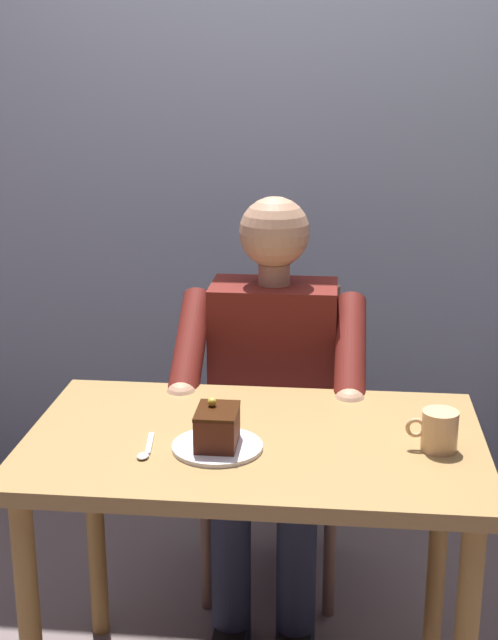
# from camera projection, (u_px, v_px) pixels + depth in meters

# --- Properties ---
(cafe_rear_panel) EXTENTS (6.40, 0.12, 3.00)m
(cafe_rear_panel) POSITION_uv_depth(u_px,v_px,m) (292.00, 81.00, 3.10)
(cafe_rear_panel) COLOR #919EB5
(cafe_rear_panel) RESTS_ON ground
(dining_table) EXTENTS (1.05, 0.65, 0.74)m
(dining_table) POSITION_uv_depth(u_px,v_px,m) (254.00, 476.00, 2.07)
(dining_table) COLOR olive
(dining_table) RESTS_ON ground
(chair) EXTENTS (0.42, 0.42, 0.91)m
(chair) POSITION_uv_depth(u_px,v_px,m) (275.00, 420.00, 2.75)
(chair) COLOR #856553
(chair) RESTS_ON ground
(seated_person) EXTENTS (0.53, 0.58, 1.21)m
(seated_person) POSITION_uv_depth(u_px,v_px,m) (271.00, 402.00, 2.54)
(seated_person) COLOR maroon
(seated_person) RESTS_ON ground
(dessert_plate) EXTENTS (0.20, 0.20, 0.01)m
(dessert_plate) POSITION_uv_depth(u_px,v_px,m) (217.00, 447.00, 1.98)
(dessert_plate) COLOR white
(dessert_plate) RESTS_ON dining_table
(cake_slice) EXTENTS (0.09, 0.12, 0.10)m
(cake_slice) POSITION_uv_depth(u_px,v_px,m) (217.00, 427.00, 1.97)
(cake_slice) COLOR #4E2114
(cake_slice) RESTS_ON dessert_plate
(coffee_cup) EXTENTS (0.12, 0.08, 0.09)m
(coffee_cup) POSITION_uv_depth(u_px,v_px,m) (439.00, 430.00, 1.96)
(coffee_cup) COLOR #E0B079
(coffee_cup) RESTS_ON dining_table
(dessert_spoon) EXTENTS (0.03, 0.14, 0.01)m
(dessert_spoon) POSITION_uv_depth(u_px,v_px,m) (146.00, 450.00, 1.96)
(dessert_spoon) COLOR silver
(dessert_spoon) RESTS_ON dining_table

